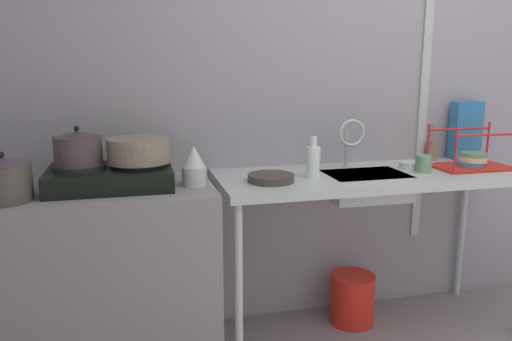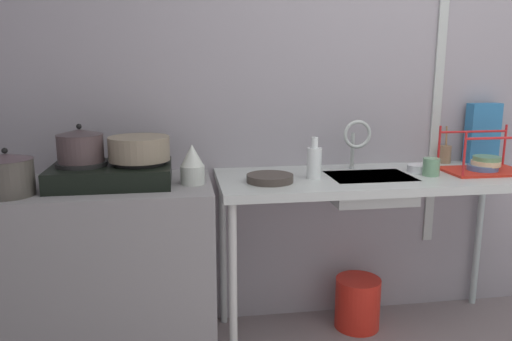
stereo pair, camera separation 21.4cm
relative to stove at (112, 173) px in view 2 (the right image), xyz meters
The scene contains 19 objects.
wall_back 1.67m from the stove, 12.08° to the left, with size 5.20×0.10×2.66m, color #99939C.
wall_metal_strip 1.81m from the stove, ahead, with size 0.05×0.01×2.13m, color #B8BFBB.
counter_concrete 0.48m from the stove, behind, with size 1.03×0.57×0.86m, color gray.
counter_sink 1.26m from the stove, ahead, with size 1.56×0.57×0.86m.
stove is the anchor object (origin of this frame).
pot_on_left_burner 0.18m from the stove, behind, with size 0.20×0.20×0.17m.
pot_on_right_burner 0.17m from the stove, ahead, with size 0.27×0.27×0.11m.
pot_beside_stove 0.42m from the stove, 160.35° to the right, with size 0.21×0.21×0.20m.
percolator 0.37m from the stove, ahead, with size 0.11×0.11×0.18m.
sink_basin 1.22m from the stove, ahead, with size 0.40×0.29×0.12m, color #B8BFBB.
faucet 1.20m from the stove, ahead, with size 0.14×0.08×0.26m.
frying_pan 0.72m from the stove, ahead, with size 0.22×0.22×0.03m, color #3F3731.
dish_rack 1.81m from the stove, ahead, with size 0.39×0.25×0.22m.
cup_by_rack 1.51m from the stove, ahead, with size 0.08×0.08×0.09m, color #6D9E77.
small_bowl_on_drainboard 1.49m from the stove, ahead, with size 0.11×0.11×0.04m, color white.
bottle_by_sink 0.93m from the stove, ahead, with size 0.07×0.07×0.20m.
cereal_box 1.97m from the stove, ahead, with size 0.18×0.07×0.32m, color teal.
utensil_jar 1.76m from the stove, ahead, with size 0.06×0.06×0.20m.
bucket_on_floor 1.45m from the stove, ahead, with size 0.24×0.24×0.27m, color red.
Camera 2 is at (-1.27, -0.95, 1.38)m, focal length 35.05 mm.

